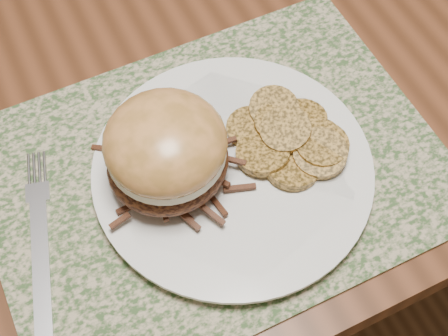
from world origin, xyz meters
The scene contains 6 objects.
ground centered at (0.00, 0.00, 0.00)m, with size 3.50×3.50×0.00m, color #4F301B.
placemat centered at (-0.23, -0.26, 0.75)m, with size 0.45×0.33×0.00m, color #37532A.
dinner_plate centered at (-0.21, -0.27, 0.76)m, with size 0.26×0.26×0.02m, color white.
pork_sandwich centered at (-0.27, -0.25, 0.81)m, with size 0.14×0.14×0.09m.
roasted_potatoes centered at (-0.15, -0.27, 0.78)m, with size 0.13×0.13×0.03m.
fork centered at (-0.41, -0.25, 0.76)m, with size 0.07×0.19×0.00m.
Camera 1 is at (-0.36, -0.54, 1.29)m, focal length 50.00 mm.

